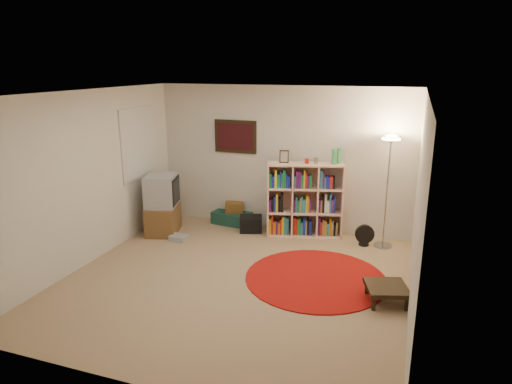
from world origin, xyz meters
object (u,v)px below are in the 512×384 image
floor_lamp (390,155)px  tv_stand (163,205)px  bookshelf (304,201)px  side_table (387,289)px  suitcase (233,217)px  floor_fan (364,235)px

floor_lamp → tv_stand: floor_lamp is taller
bookshelf → floor_lamp: size_ratio=0.83×
floor_lamp → tv_stand: 3.85m
tv_stand → side_table: bearing=-34.1°
suitcase → floor_fan: bearing=-0.0°
tv_stand → bookshelf: bearing=0.1°
floor_fan → floor_lamp: bearing=-4.0°
floor_lamp → side_table: floor_lamp is taller
bookshelf → tv_stand: bearing=-179.3°
floor_fan → tv_stand: 3.43m
floor_lamp → tv_stand: bearing=-170.8°
floor_lamp → floor_fan: bearing=-166.6°
bookshelf → tv_stand: size_ratio=1.47×
tv_stand → side_table: tv_stand is taller
tv_stand → suitcase: size_ratio=1.39×
bookshelf → suitcase: 1.46m
bookshelf → side_table: size_ratio=2.47×
tv_stand → side_table: (3.83, -1.26, -0.31)m
floor_lamp → bookshelf: bearing=176.6°
floor_fan → tv_stand: size_ratio=0.34×
bookshelf → floor_lamp: (1.34, -0.08, 0.89)m
floor_fan → side_table: 1.84m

